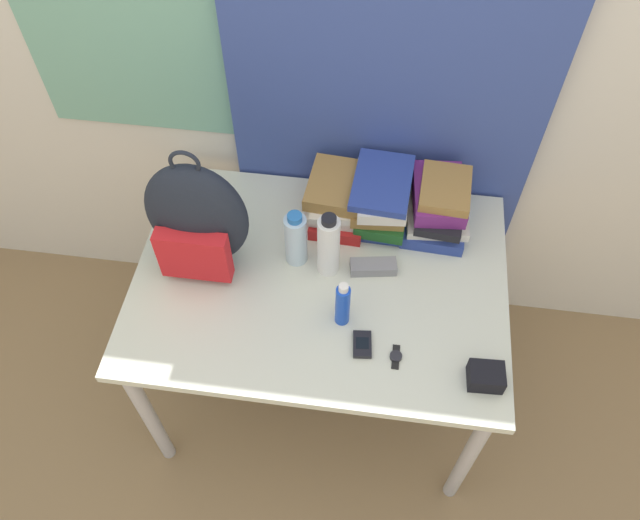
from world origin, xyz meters
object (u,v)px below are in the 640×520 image
object	(u,v)px
book_stack_left	(339,198)
camera_pouch	(486,376)
sports_bottle	(329,246)
wristwatch	(396,357)
book_stack_center	(381,199)
cell_phone	(362,344)
book_stack_right	(438,205)
sunscreen_bottle	(343,304)
water_bottle	(296,239)
backpack	(197,219)
sunglasses_case	(373,267)

from	to	relation	value
book_stack_left	camera_pouch	xyz separation A→B (m)	(0.49, -0.58, -0.05)
sports_bottle	wristwatch	bearing A→B (deg)	-50.98
book_stack_center	cell_phone	world-z (taller)	book_stack_center
book_stack_right	wristwatch	size ratio (longest dim) A/B	3.63
book_stack_right	sunscreen_bottle	xyz separation A→B (m)	(-0.27, -0.43, -0.00)
book_stack_right	book_stack_center	bearing A→B (deg)	-179.06
camera_pouch	wristwatch	xyz separation A→B (m)	(-0.26, 0.04, -0.03)
camera_pouch	wristwatch	distance (m)	0.26
book_stack_center	water_bottle	xyz separation A→B (m)	(-0.26, -0.21, 0.01)
backpack	sports_bottle	xyz separation A→B (m)	(0.41, 0.01, -0.08)
sports_bottle	sunglasses_case	bearing A→B (deg)	5.00
camera_pouch	wristwatch	size ratio (longest dim) A/B	1.29
book_stack_center	camera_pouch	distance (m)	0.68
book_stack_left	cell_phone	size ratio (longest dim) A/B	2.91
water_bottle	cell_phone	bearing A→B (deg)	-50.53
sports_bottle	wristwatch	world-z (taller)	sports_bottle
sunglasses_case	camera_pouch	world-z (taller)	camera_pouch
book_stack_left	book_stack_center	bearing A→B (deg)	0.86
cell_phone	sunglasses_case	size ratio (longest dim) A/B	0.59
backpack	water_bottle	size ratio (longest dim) A/B	2.19
water_bottle	wristwatch	xyz separation A→B (m)	(0.35, -0.32, -0.10)
backpack	sports_bottle	bearing A→B (deg)	1.87
water_bottle	sunscreen_bottle	distance (m)	0.28
book_stack_left	sports_bottle	size ratio (longest dim) A/B	1.05
water_bottle	camera_pouch	size ratio (longest dim) A/B	2.10
backpack	sunglasses_case	bearing A→B (deg)	2.70
book_stack_center	camera_pouch	bearing A→B (deg)	-58.98
sunscreen_bottle	cell_phone	distance (m)	0.13
book_stack_left	book_stack_right	world-z (taller)	book_stack_right
sunglasses_case	book_stack_right	bearing A→B (deg)	50.11
backpack	sunscreen_bottle	bearing A→B (deg)	-20.31
book_stack_right	sunscreen_bottle	world-z (taller)	book_stack_right
sunglasses_case	book_stack_left	bearing A→B (deg)	121.73
book_stack_left	sunglasses_case	xyz separation A→B (m)	(0.14, -0.23, -0.06)
book_stack_right	sports_bottle	size ratio (longest dim) A/B	1.14
backpack	book_stack_right	bearing A→B (deg)	19.07
backpack	sunglasses_case	world-z (taller)	backpack
water_bottle	wristwatch	size ratio (longest dim) A/B	2.71
book_stack_right	camera_pouch	xyz separation A→B (m)	(0.16, -0.58, -0.06)
water_bottle	sunscreen_bottle	bearing A→B (deg)	-50.93
book_stack_right	sunscreen_bottle	bearing A→B (deg)	-122.30
camera_pouch	book_stack_left	bearing A→B (deg)	130.37
book_stack_right	sports_bottle	xyz separation A→B (m)	(-0.34, -0.24, 0.03)
book_stack_left	sunscreen_bottle	size ratio (longest dim) A/B	1.46
book_stack_left	cell_phone	bearing A→B (deg)	-75.59
book_stack_left	water_bottle	bearing A→B (deg)	-118.50
wristwatch	book_stack_center	bearing A→B (deg)	99.62
book_stack_center	sunglasses_case	xyz separation A→B (m)	(-0.00, -0.23, -0.08)
book_stack_left	water_bottle	distance (m)	0.24
book_stack_right	wristwatch	bearing A→B (deg)	-100.48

